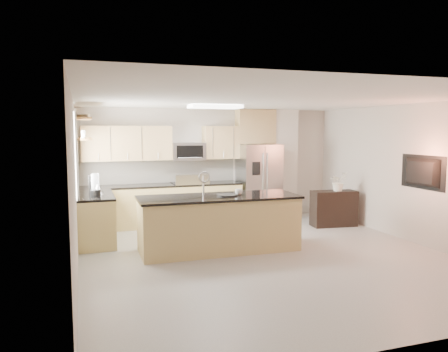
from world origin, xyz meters
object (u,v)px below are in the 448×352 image
object	(u,v)px
credenza	(334,208)
cup	(239,192)
range	(190,203)
coffee_maker	(93,184)
refrigerator	(259,182)
bowl	(82,115)
television	(419,172)
island	(219,223)
blender	(95,187)
kettle	(98,189)
microwave	(188,151)
platter	(227,195)
flower_vase	(338,177)

from	to	relation	value
credenza	cup	distance (m)	2.92
range	coffee_maker	world-z (taller)	coffee_maker
credenza	coffee_maker	world-z (taller)	coffee_maker
refrigerator	cup	bearing A→B (deg)	-120.38
bowl	television	world-z (taller)	bowl
refrigerator	island	world-z (taller)	refrigerator
blender	kettle	xyz separation A→B (m)	(0.05, 0.29, -0.07)
microwave	island	xyz separation A→B (m)	(-0.04, -2.44, -1.14)
range	island	size ratio (longest dim) A/B	0.40
range	platter	world-z (taller)	range
credenza	blender	size ratio (longest dim) A/B	2.33
island	coffee_maker	world-z (taller)	island
microwave	credenza	xyz separation A→B (m)	(2.96, -1.36, -1.24)
range	cup	world-z (taller)	range
range	kettle	xyz separation A→B (m)	(-2.02, -1.15, 0.56)
platter	bowl	xyz separation A→B (m)	(-2.36, 1.41, 1.40)
credenza	blender	world-z (taller)	blender
island	flower_vase	distance (m)	3.28
bowl	coffee_maker	bearing A→B (deg)	31.54
platter	bowl	bearing A→B (deg)	149.22
range	credenza	xyz separation A→B (m)	(2.96, -1.23, -0.08)
credenza	flower_vase	world-z (taller)	flower_vase
blender	flower_vase	world-z (taller)	flower_vase
range	island	world-z (taller)	island
credenza	bowl	world-z (taller)	bowl
range	kettle	world-z (taller)	kettle
television	kettle	bearing A→B (deg)	70.40
microwave	coffee_maker	bearing A→B (deg)	-155.76
kettle	microwave	bearing A→B (deg)	32.16
microwave	television	size ratio (longest dim) A/B	0.71
island	cup	bearing A→B (deg)	-0.48
flower_vase	cup	bearing A→B (deg)	-158.98
kettle	bowl	xyz separation A→B (m)	(-0.23, 0.23, 1.35)
island	television	xyz separation A→B (m)	(3.55, -0.81, 0.86)
television	cup	bearing A→B (deg)	75.91
island	credenza	world-z (taller)	island
bowl	credenza	bearing A→B (deg)	-3.48
range	island	distance (m)	2.31
cup	kettle	distance (m)	2.63
cup	bowl	xyz separation A→B (m)	(-2.58, 1.41, 1.36)
platter	flower_vase	world-z (taller)	flower_vase
microwave	flower_vase	size ratio (longest dim) A/B	1.21
refrigerator	bowl	world-z (taller)	bowl
range	platter	xyz separation A→B (m)	(0.11, -2.32, 0.50)
island	blender	size ratio (longest dim) A/B	6.70
credenza	television	bearing A→B (deg)	-67.47
island	range	bearing A→B (deg)	89.94
coffee_maker	bowl	bearing A→B (deg)	-148.46
credenza	kettle	distance (m)	5.03
microwave	island	size ratio (longest dim) A/B	0.27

